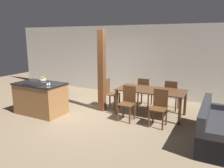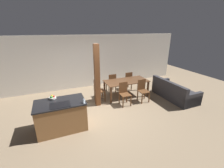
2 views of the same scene
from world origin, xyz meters
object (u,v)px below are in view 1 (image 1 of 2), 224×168
timber_post (102,71)px  dining_chair_near_left (128,102)px  wine_glass_middle (49,83)px  fruit_bowl (42,79)px  dining_table (151,93)px  dining_chair_near_right (159,107)px  wine_glass_near (47,84)px  couch (221,130)px  dining_chair_far_left (144,91)px  dining_chair_far_right (171,94)px  dining_chair_head_end (110,93)px  kitchen_island (41,98)px

timber_post → dining_chair_near_left: bearing=-19.7°
wine_glass_middle → dining_chair_near_left: 2.18m
fruit_bowl → dining_chair_near_left: 2.78m
dining_table → dining_chair_near_right: bearing=-57.6°
wine_glass_near → timber_post: 1.68m
dining_table → couch: couch is taller
fruit_bowl → wine_glass_near: 1.08m
dining_chair_far_left → couch: 2.90m
dining_chair_far_right → dining_chair_far_left: bearing=0.0°
dining_table → timber_post: timber_post is taller
wine_glass_near → couch: wine_glass_near is taller
dining_chair_head_end → dining_chair_far_right: bearing=-68.8°
wine_glass_near → dining_table: wine_glass_near is taller
wine_glass_near → dining_chair_far_right: size_ratio=0.14×
wine_glass_near → dining_chair_far_right: wine_glass_near is taller
kitchen_island → dining_chair_far_left: dining_chair_far_left is taller
kitchen_island → wine_glass_middle: size_ratio=10.92×
dining_chair_near_left → dining_chair_head_end: same height
dining_chair_far_right → couch: 2.25m
kitchen_island → dining_chair_near_left: size_ratio=1.56×
timber_post → wine_glass_near: bearing=-119.9°
dining_chair_near_right → wine_glass_middle: bearing=-159.9°
dining_chair_near_left → timber_post: 1.31m
dining_chair_near_right → couch: size_ratio=0.46×
dining_chair_far_right → couch: dining_chair_far_right is taller
dining_chair_near_left → timber_post: bearing=160.3°
fruit_bowl → dining_chair_near_right: 3.64m
kitchen_island → dining_chair_far_left: bearing=39.8°
kitchen_island → wine_glass_near: (0.66, -0.37, 0.57)m
kitchen_island → dining_chair_far_left: size_ratio=1.56×
dining_chair_head_end → couch: 3.41m
dining_chair_far_right → couch: (1.46, -1.69, -0.22)m
dining_chair_head_end → couch: dining_chair_head_end is taller
kitchen_island → wine_glass_near: 0.95m
wine_glass_near → dining_chair_head_end: (0.94, 1.78, -0.54)m
wine_glass_near → dining_chair_head_end: bearing=62.0°
wine_glass_near → dining_chair_far_right: 3.73m
fruit_bowl → dining_chair_head_end: (1.79, 1.10, -0.48)m
wine_glass_near → timber_post: (0.83, 1.45, 0.20)m
dining_table → dining_chair_far_right: bearing=57.6°
kitchen_island → dining_chair_head_end: dining_chair_head_end is taller
couch → dining_chair_head_end: bearing=72.4°
dining_table → couch: bearing=-27.7°
fruit_bowl → dining_chair_near_right: bearing=6.5°
dining_chair_far_left → fruit_bowl: bearing=33.6°
dining_chair_far_left → timber_post: (-1.02, -1.02, 0.73)m
kitchen_island → dining_chair_near_left: dining_chair_near_left is taller
wine_glass_middle → dining_chair_head_end: size_ratio=0.14×
wine_glass_near → dining_chair_far_left: size_ratio=0.14×
dining_chair_far_right → dining_chair_head_end: 1.92m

